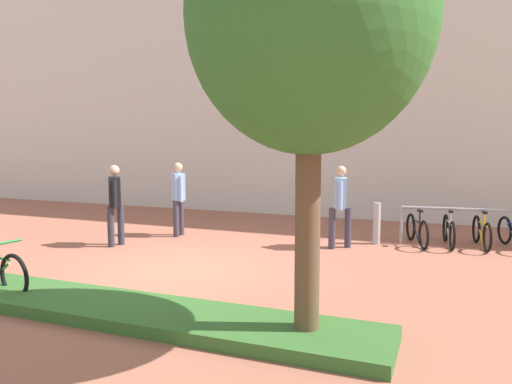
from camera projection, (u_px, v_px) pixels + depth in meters
The scene contains 9 objects.
ground_plane at pixel (180, 270), 8.66m from camera, with size 60.00×60.00×0.00m, color #9E5B47.
building_facade at pixel (300, 46), 14.78m from camera, with size 28.00×1.20×10.00m, color silver.
planter_strip at pixel (118, 309), 6.43m from camera, with size 7.00×1.10×0.16m, color #336028.
tree_sidewalk at pixel (310, 19), 5.22m from camera, with size 2.65×2.65×5.01m.
bike_rack_cluster at pixel (465, 230), 10.46m from camera, with size 2.64×1.79×0.83m.
bollard_steel at pixel (377, 223), 10.73m from camera, with size 0.16×0.16×0.90m, color #ADADB2.
person_shirt_white at pixel (178, 194), 11.56m from camera, with size 0.46×0.46×1.72m.
person_suited_navy at pixel (115, 200), 10.49m from camera, with size 0.43×0.51×1.72m.
person_casual_tan at pixel (340, 201), 10.26m from camera, with size 0.43×0.60×1.72m.
Camera 1 is at (4.33, -7.39, 2.29)m, focal length 34.86 mm.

